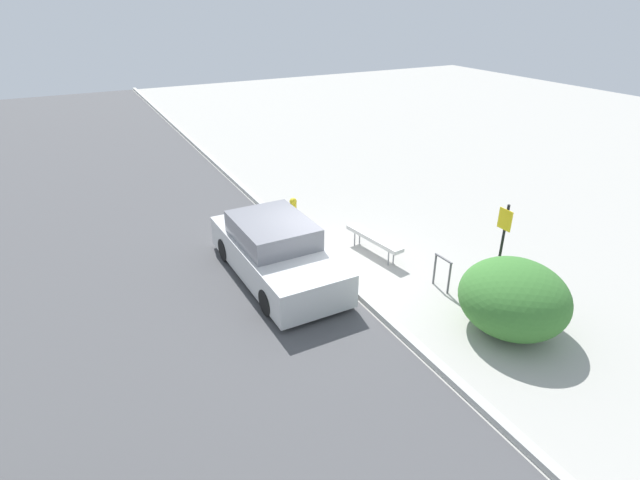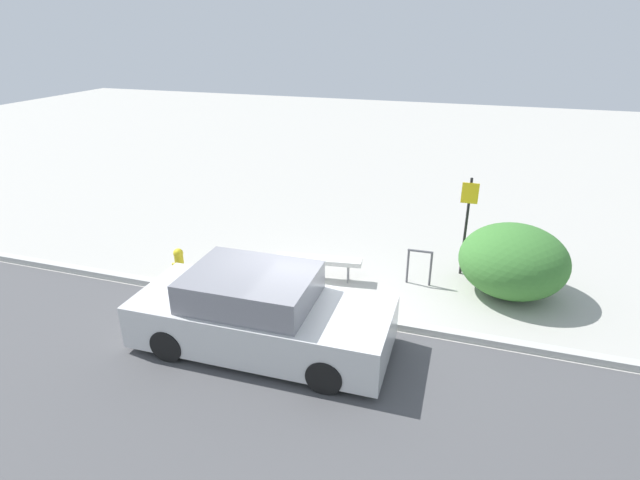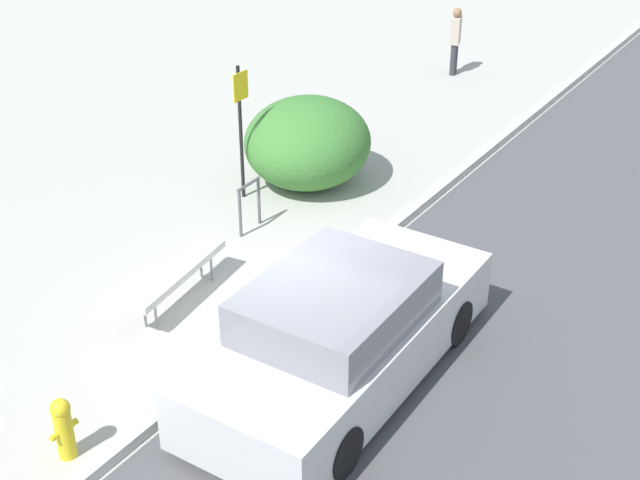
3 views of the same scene
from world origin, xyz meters
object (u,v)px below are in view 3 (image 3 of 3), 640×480
object	(u,v)px
bench	(178,273)
bike_rack	(249,201)
fire_hydrant	(63,426)
parked_car_near	(341,334)
pedestrian	(455,39)
sign_post	(241,120)

from	to	relation	value
bench	bike_rack	world-z (taller)	bike_rack
fire_hydrant	parked_car_near	xyz separation A→B (m)	(2.77, -1.75, 0.25)
bench	fire_hydrant	world-z (taller)	fire_hydrant
bench	bike_rack	distance (m)	2.24
pedestrian	parked_car_near	size ratio (longest dim) A/B	0.34
bike_rack	parked_car_near	bearing A→B (deg)	-126.52
bike_rack	sign_post	xyz separation A→B (m)	(0.87, 0.80, 0.88)
fire_hydrant	bench	bearing A→B (deg)	18.49
sign_post	bench	bearing A→B (deg)	-157.58
sign_post	parked_car_near	size ratio (longest dim) A/B	0.51
sign_post	pedestrian	bearing A→B (deg)	-1.12
bike_rack	fire_hydrant	xyz separation A→B (m)	(-5.14, -1.45, -0.09)
bench	parked_car_near	size ratio (longest dim) A/B	0.44
fire_hydrant	parked_car_near	bearing A→B (deg)	-32.27
bike_rack	sign_post	size ratio (longest dim) A/B	0.36
parked_car_near	bike_rack	bearing A→B (deg)	52.54
bench	fire_hydrant	size ratio (longest dim) A/B	2.59
pedestrian	fire_hydrant	bearing A→B (deg)	-7.33
bike_rack	bench	bearing A→B (deg)	-168.07
bench	sign_post	world-z (taller)	sign_post
sign_post	fire_hydrant	distance (m)	6.49
bike_rack	pedestrian	world-z (taller)	pedestrian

